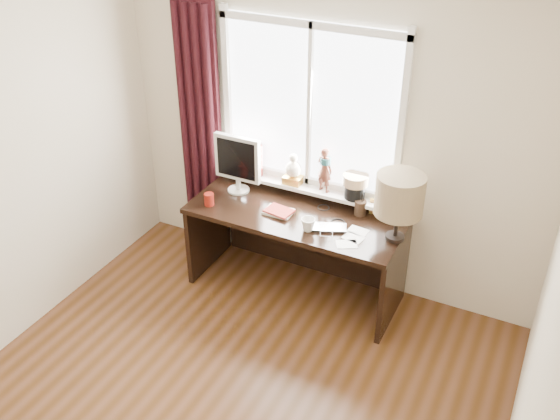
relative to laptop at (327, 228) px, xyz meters
The scene contains 16 objects.
ceiling 2.40m from the laptop, 97.57° to the right, with size 3.50×4.00×0.00m, color white.
wall_back 0.74m from the laptop, 113.41° to the left, with size 3.50×2.60×0.00m, color beige.
wall_right 2.24m from the laptop, 44.69° to the right, with size 4.00×2.60×0.00m, color beige.
laptop is the anchor object (origin of this frame).
mug 0.15m from the laptop, 146.49° to the right, with size 0.11×0.10×0.11m, color white.
red_cup 0.98m from the laptop, behind, with size 0.08×0.08×0.10m, color maroon.
window 0.77m from the laptop, 129.64° to the left, with size 1.52×0.20×1.40m.
curtain 1.43m from the laptop, 164.27° to the left, with size 0.38×0.09×2.25m.
desk 0.44m from the laptop, 147.07° to the left, with size 1.70×0.70×0.75m.
monitor 0.95m from the laptop, 166.43° to the left, with size 0.40×0.18×0.49m.
notebook_stack 0.43m from the laptop, behind, with size 0.24×0.18×0.03m.
brush_holder 0.34m from the laptop, 63.89° to the left, with size 0.09×0.09×0.25m.
icon_frame 0.45m from the laptop, 55.37° to the left, with size 0.10×0.04×0.13m.
table_lamp 0.62m from the laptop, 11.52° to the left, with size 0.35×0.35×0.52m.
loose_papers 0.22m from the laptop, ahead, with size 0.19×0.35×0.00m.
desk_cables 0.12m from the laptop, 128.36° to the left, with size 0.31×0.44×0.01m.
Camera 1 is at (1.63, -2.13, 3.29)m, focal length 40.00 mm.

